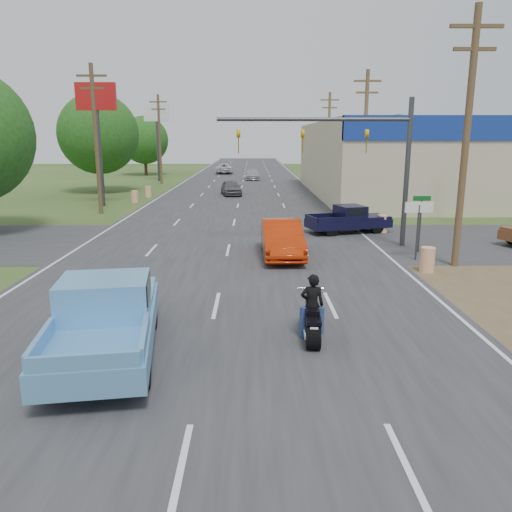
{
  "coord_description": "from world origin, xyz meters",
  "views": [
    {
      "loc": [
        1.14,
        -6.91,
        5.11
      ],
      "look_at": [
        1.26,
        9.31,
        1.3
      ],
      "focal_mm": 35.0,
      "sensor_mm": 36.0,
      "label": 1
    }
  ],
  "objects_px": {
    "motorcycle": "(312,321)",
    "distant_car_grey": "(231,188)",
    "distant_car_silver": "(252,175)",
    "blue_pickup": "(106,316)",
    "navy_pickup": "(350,219)",
    "distant_car_white": "(224,169)",
    "red_convertible": "(282,239)",
    "rider": "(312,309)"
  },
  "relations": [
    {
      "from": "blue_pickup",
      "to": "navy_pickup",
      "type": "xyz_separation_m",
      "value": [
        8.98,
        16.1,
        -0.2
      ]
    },
    {
      "from": "motorcycle",
      "to": "distant_car_white",
      "type": "relative_size",
      "value": 0.43
    },
    {
      "from": "red_convertible",
      "to": "distant_car_grey",
      "type": "distance_m",
      "value": 25.09
    },
    {
      "from": "motorcycle",
      "to": "distant_car_silver",
      "type": "height_order",
      "value": "distant_car_silver"
    },
    {
      "from": "motorcycle",
      "to": "distant_car_grey",
      "type": "distance_m",
      "value": 34.5
    },
    {
      "from": "motorcycle",
      "to": "distant_car_silver",
      "type": "relative_size",
      "value": 0.51
    },
    {
      "from": "red_convertible",
      "to": "blue_pickup",
      "type": "xyz_separation_m",
      "value": [
        -4.83,
        -10.26,
        0.16
      ]
    },
    {
      "from": "rider",
      "to": "navy_pickup",
      "type": "height_order",
      "value": "rider"
    },
    {
      "from": "blue_pickup",
      "to": "distant_car_grey",
      "type": "xyz_separation_m",
      "value": [
        1.55,
        35.13,
        -0.27
      ]
    },
    {
      "from": "motorcycle",
      "to": "distant_car_white",
      "type": "xyz_separation_m",
      "value": [
        -5.8,
        64.11,
        0.23
      ]
    },
    {
      "from": "navy_pickup",
      "to": "red_convertible",
      "type": "bearing_deg",
      "value": -52.08
    },
    {
      "from": "red_convertible",
      "to": "distant_car_white",
      "type": "xyz_separation_m",
      "value": [
        -5.57,
        54.66,
        -0.06
      ]
    },
    {
      "from": "rider",
      "to": "distant_car_white",
      "type": "relative_size",
      "value": 0.31
    },
    {
      "from": "distant_car_grey",
      "to": "distant_car_white",
      "type": "bearing_deg",
      "value": 84.7
    },
    {
      "from": "distant_car_silver",
      "to": "distant_car_white",
      "type": "relative_size",
      "value": 0.85
    },
    {
      "from": "distant_car_silver",
      "to": "rider",
      "type": "bearing_deg",
      "value": -89.16
    },
    {
      "from": "distant_car_silver",
      "to": "motorcycle",
      "type": "bearing_deg",
      "value": -89.17
    },
    {
      "from": "blue_pickup",
      "to": "motorcycle",
      "type": "bearing_deg",
      "value": 0.75
    },
    {
      "from": "rider",
      "to": "distant_car_white",
      "type": "distance_m",
      "value": 64.31
    },
    {
      "from": "blue_pickup",
      "to": "distant_car_silver",
      "type": "height_order",
      "value": "blue_pickup"
    },
    {
      "from": "distant_car_grey",
      "to": "motorcycle",
      "type": "bearing_deg",
      "value": -93.85
    },
    {
      "from": "navy_pickup",
      "to": "distant_car_silver",
      "type": "relative_size",
      "value": 1.07
    },
    {
      "from": "red_convertible",
      "to": "distant_car_silver",
      "type": "xyz_separation_m",
      "value": [
        -1.31,
        43.04,
        -0.14
      ]
    },
    {
      "from": "blue_pickup",
      "to": "navy_pickup",
      "type": "distance_m",
      "value": 18.43
    },
    {
      "from": "rider",
      "to": "red_convertible",
      "type": "bearing_deg",
      "value": -85.37
    },
    {
      "from": "red_convertible",
      "to": "navy_pickup",
      "type": "distance_m",
      "value": 7.16
    },
    {
      "from": "motorcycle",
      "to": "blue_pickup",
      "type": "relative_size",
      "value": 0.38
    },
    {
      "from": "motorcycle",
      "to": "rider",
      "type": "height_order",
      "value": "rider"
    },
    {
      "from": "blue_pickup",
      "to": "distant_car_grey",
      "type": "relative_size",
      "value": 1.48
    },
    {
      "from": "motorcycle",
      "to": "distant_car_grey",
      "type": "height_order",
      "value": "distant_car_grey"
    },
    {
      "from": "blue_pickup",
      "to": "distant_car_silver",
      "type": "bearing_deg",
      "value": 77.87
    },
    {
      "from": "navy_pickup",
      "to": "distant_car_silver",
      "type": "height_order",
      "value": "navy_pickup"
    },
    {
      "from": "rider",
      "to": "blue_pickup",
      "type": "bearing_deg",
      "value": 13.0
    },
    {
      "from": "motorcycle",
      "to": "distant_car_silver",
      "type": "xyz_separation_m",
      "value": [
        -1.54,
        52.48,
        0.14
      ]
    },
    {
      "from": "motorcycle",
      "to": "distant_car_grey",
      "type": "xyz_separation_m",
      "value": [
        -3.51,
        34.32,
        0.17
      ]
    },
    {
      "from": "motorcycle",
      "to": "distant_car_silver",
      "type": "distance_m",
      "value": 52.51
    },
    {
      "from": "rider",
      "to": "distant_car_grey",
      "type": "bearing_deg",
      "value": -80.96
    },
    {
      "from": "motorcycle",
      "to": "navy_pickup",
      "type": "xyz_separation_m",
      "value": [
        3.92,
        15.29,
        0.25
      ]
    },
    {
      "from": "blue_pickup",
      "to": "distant_car_white",
      "type": "height_order",
      "value": "blue_pickup"
    },
    {
      "from": "navy_pickup",
      "to": "distant_car_white",
      "type": "distance_m",
      "value": 49.78
    },
    {
      "from": "rider",
      "to": "distant_car_grey",
      "type": "relative_size",
      "value": 0.41
    },
    {
      "from": "navy_pickup",
      "to": "distant_car_grey",
      "type": "height_order",
      "value": "navy_pickup"
    }
  ]
}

